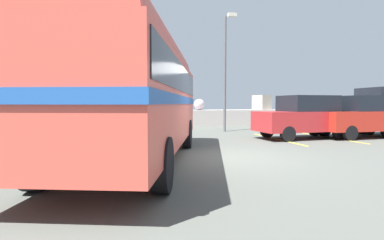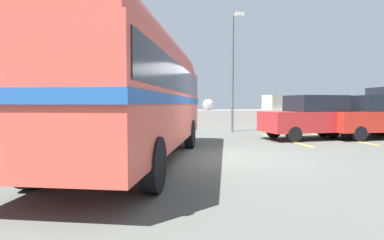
# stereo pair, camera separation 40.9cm
# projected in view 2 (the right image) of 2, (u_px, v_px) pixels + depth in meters

# --- Properties ---
(ground) EXTENTS (32.00, 26.00, 0.02)m
(ground) POSITION_uv_depth(u_px,v_px,m) (225.00, 157.00, 8.49)
(ground) COLOR #51554E
(breakwater) EXTENTS (31.36, 2.03, 2.47)m
(breakwater) POSITION_uv_depth(u_px,v_px,m) (175.00, 117.00, 20.05)
(breakwater) COLOR #AFA7A0
(breakwater) RESTS_ON ground
(parking_lines) EXTENTS (7.92, 4.40, 0.01)m
(parking_lines) POSITION_uv_depth(u_px,v_px,m) (365.00, 138.00, 13.24)
(parking_lines) COLOR yellow
(parking_lines) RESTS_ON ground
(vintage_coach) EXTENTS (4.77, 8.91, 3.70)m
(vintage_coach) POSITION_uv_depth(u_px,v_px,m) (135.00, 84.00, 7.71)
(vintage_coach) COLOR black
(vintage_coach) RESTS_ON ground
(parked_car_nearest) EXTENTS (4.22, 2.02, 1.86)m
(parked_car_nearest) POSITION_uv_depth(u_px,v_px,m) (311.00, 117.00, 12.74)
(parked_car_nearest) COLOR black
(parked_car_nearest) RESTS_ON ground
(parked_car_middle) EXTENTS (4.17, 1.88, 1.86)m
(parked_car_middle) POSITION_uv_depth(u_px,v_px,m) (373.00, 117.00, 12.96)
(parked_car_middle) COLOR black
(parked_car_middle) RESTS_ON ground
(lamp_post) EXTENTS (0.44, 0.85, 6.17)m
(lamp_post) POSITION_uv_depth(u_px,v_px,m) (233.00, 67.00, 15.90)
(lamp_post) COLOR #5B5B60
(lamp_post) RESTS_ON ground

